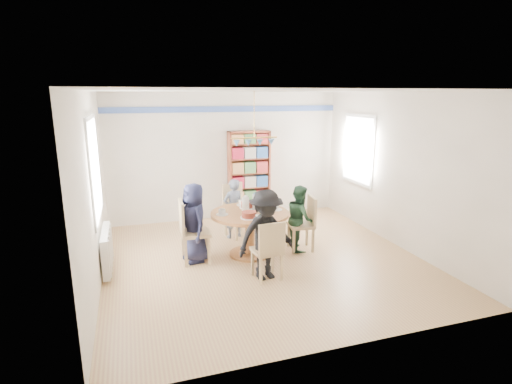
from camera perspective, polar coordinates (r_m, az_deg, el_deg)
name	(u,v)px	position (r m, az deg, el deg)	size (l,w,h in m)	color
ground	(263,259)	(6.68, 1.05, -9.57)	(5.00, 5.00, 0.00)	tan
room_shell	(234,154)	(6.96, -3.22, 5.51)	(5.00, 5.00, 5.00)	white
radiator	(107,250)	(6.54, -20.53, -7.70)	(0.12, 1.00, 0.60)	silver
dining_table	(250,223)	(6.67, -0.88, -4.50)	(1.30, 1.30, 0.75)	olive
chair_left	(190,229)	(6.47, -9.45, -5.20)	(0.46, 0.46, 1.03)	tan
chair_right	(305,221)	(6.97, 7.06, -4.10)	(0.46, 0.46, 0.95)	tan
chair_far	(236,207)	(7.62, -2.88, -2.21)	(0.57, 0.57, 1.00)	tan
chair_near	(269,248)	(5.79, 1.87, -8.02)	(0.43, 0.43, 0.90)	tan
person_left	(194,223)	(6.49, -8.81, -4.33)	(0.63, 0.41, 1.29)	#171933
person_right	(300,218)	(6.95, 6.29, -3.69)	(0.56, 0.43, 1.14)	#1B3623
person_far	(233,209)	(7.50, -3.25, -2.38)	(0.41, 0.27, 1.13)	gray
person_near	(266,235)	(5.79, 1.41, -6.18)	(0.87, 0.50, 1.34)	black
bookshelf	(249,176)	(8.67, -1.00, 2.37)	(0.90, 0.27, 1.90)	brown
tableware	(248,208)	(6.61, -1.16, -2.32)	(1.13, 1.13, 0.30)	white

